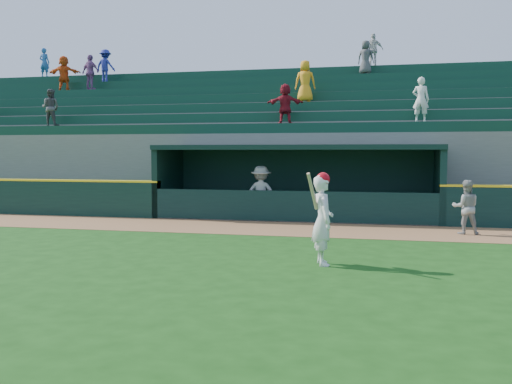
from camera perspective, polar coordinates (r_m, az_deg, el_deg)
ground at (r=11.91m, az=-1.76°, el=-6.79°), size 120.00×120.00×0.00m
warning_track at (r=16.63m, az=2.58°, el=-3.67°), size 40.00×3.00×0.01m
dugout_player_front at (r=16.43m, az=20.25°, el=-1.44°), size 0.74×0.59×1.47m
dugout_player_inside at (r=18.71m, az=0.51°, el=-0.09°), size 1.21×0.78×1.77m
dugout at (r=19.56m, az=4.25°, el=1.46°), size 9.40×2.80×2.46m
stands at (r=24.06m, az=5.86°, el=4.42°), size 34.50×6.25×7.42m
batter_at_plate at (r=11.33m, az=6.68°, el=-2.65°), size 0.61×0.85×1.85m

